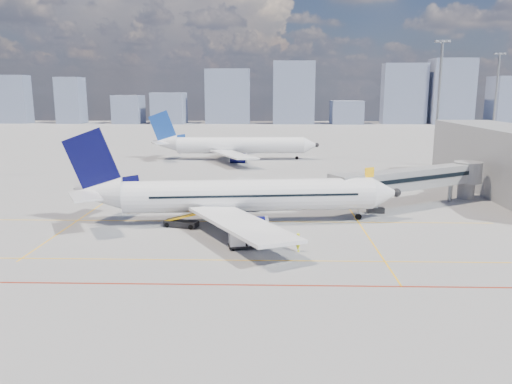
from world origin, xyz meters
TOP-DOWN VIEW (x-y plane):
  - ground at (0.00, 0.00)m, footprint 420.00×420.00m
  - apron_markings at (-0.58, -3.91)m, footprint 90.00×35.12m
  - jet_bridge at (23.51, 16.91)m, footprint 23.55×15.78m
  - terminal_block at (39.95, 26.00)m, footprint 10.00×42.00m
  - floodlight_mast_ne at (38.00, 55.00)m, footprint 3.20×0.61m
  - floodlight_mast_far at (65.00, 90.00)m, footprint 3.20×0.61m
  - distant_skyline at (17.23, 190.00)m, footprint 248.33×15.80m
  - main_aircraft at (-0.73, 7.57)m, footprint 39.57×34.42m
  - second_aircraft at (-4.99, 62.87)m, footprint 38.58×33.61m
  - baggage_tug at (1.07, -0.00)m, footprint 2.19×1.73m
  - cargo_dolly at (0.94, -2.31)m, footprint 3.76×2.26m
  - belt_loader at (-6.74, 5.30)m, footprint 5.70×2.72m
  - ramp_worker at (6.17, -3.19)m, footprint 0.46×0.68m

SIDE VIEW (x-z plane):
  - ground at x=0.00m, z-range 0.00..0.00m
  - apron_markings at x=-0.58m, z-range 0.00..0.01m
  - belt_loader at x=-6.74m, z-range -0.55..1.74m
  - baggage_tug at x=1.07m, z-range -0.03..1.32m
  - ramp_worker at x=6.17m, z-range 0.00..1.85m
  - cargo_dolly at x=0.94m, z-range 0.09..2.02m
  - main_aircraft at x=-0.73m, z-range -2.57..9.01m
  - second_aircraft at x=-4.99m, z-range -2.40..8.85m
  - jet_bridge at x=23.51m, z-range 0.59..6.89m
  - terminal_block at x=39.95m, z-range 0.00..10.00m
  - distant_skyline at x=17.23m, z-range -3.06..26.95m
  - floodlight_mast_ne at x=38.00m, z-range 0.86..26.31m
  - floodlight_mast_far at x=65.00m, z-range 0.86..26.31m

